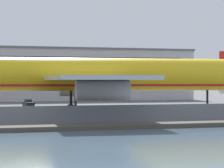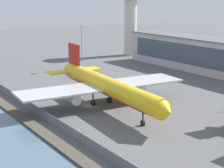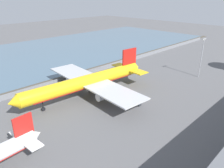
{
  "view_description": "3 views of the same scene",
  "coord_description": "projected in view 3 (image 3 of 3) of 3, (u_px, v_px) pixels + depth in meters",
  "views": [
    {
      "loc": [
        -17.11,
        -75.6,
        5.2
      ],
      "look_at": [
        7.1,
        5.93,
        4.69
      ],
      "focal_mm": 85.0,
      "sensor_mm": 36.0,
      "label": 1
    },
    {
      "loc": [
        89.59,
        -52.78,
        31.16
      ],
      "look_at": [
        -0.7,
        8.25,
        5.18
      ],
      "focal_mm": 60.0,
      "sensor_mm": 36.0,
      "label": 2
    },
    {
      "loc": [
        52.15,
        65.51,
        37.26
      ],
      "look_at": [
        -2.31,
        11.18,
        5.63
      ],
      "focal_mm": 35.0,
      "sensor_mm": 36.0,
      "label": 3
    }
  ],
  "objects": [
    {
      "name": "cargo_jet_yellow",
      "position": [
        89.0,
        82.0,
        84.58
      ],
      "size": [
        58.23,
        50.66,
        15.69
      ],
      "color": "yellow",
      "rests_on": "ground"
    },
    {
      "name": "ground_plane",
      "position": [
        89.0,
        91.0,
        91.11
      ],
      "size": [
        500.0,
        500.0,
        0.0
      ],
      "primitive_type": "plane",
      "color": "#565659"
    },
    {
      "name": "perimeter_fence",
      "position": [
        67.0,
        78.0,
        101.11
      ],
      "size": [
        280.0,
        0.1,
        2.36
      ],
      "color": "slate",
      "rests_on": "ground"
    },
    {
      "name": "shoreline_seawall",
      "position": [
        62.0,
        78.0,
        104.4
      ],
      "size": [
        320.0,
        3.0,
        0.5
      ],
      "color": "#474238",
      "rests_on": "ground"
    },
    {
      "name": "baggage_tug",
      "position": [
        137.0,
        103.0,
        79.14
      ],
      "size": [
        1.9,
        3.34,
        1.8
      ],
      "color": "#1E2328",
      "rests_on": "ground"
    },
    {
      "name": "waterfront_lagoon",
      "position": [
        17.0,
        58.0,
        137.49
      ],
      "size": [
        320.0,
        98.0,
        0.01
      ],
      "color": "slate",
      "rests_on": "ground"
    },
    {
      "name": "apron_light_mast_apron_west",
      "position": [
        202.0,
        56.0,
        102.37
      ],
      "size": [
        3.2,
        0.4,
        18.85
      ],
      "color": "#93969B",
      "rests_on": "ground"
    }
  ]
}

